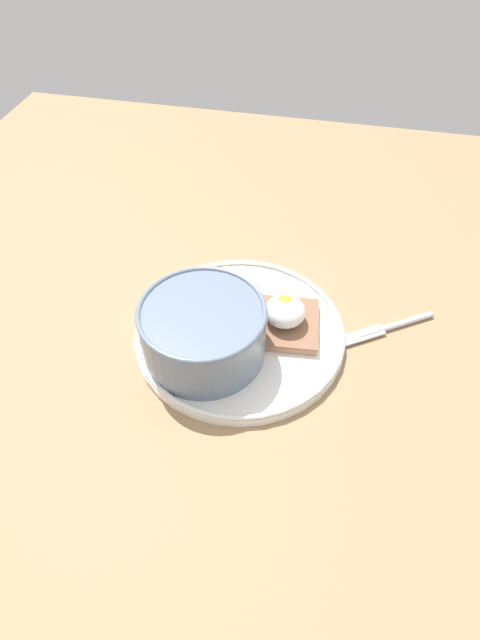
# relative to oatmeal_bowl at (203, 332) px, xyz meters

# --- Properties ---
(ground_plane) EXTENTS (1.20, 1.20, 0.02)m
(ground_plane) POSITION_rel_oatmeal_bowl_xyz_m (-0.03, -0.04, -0.05)
(ground_plane) COLOR #987853
(ground_plane) RESTS_ON ground
(plate) EXTENTS (0.26, 0.26, 0.02)m
(plate) POSITION_rel_oatmeal_bowl_xyz_m (-0.03, -0.04, -0.04)
(plate) COLOR white
(plate) RESTS_ON ground_plane
(oatmeal_bowl) EXTENTS (0.15, 0.15, 0.07)m
(oatmeal_bowl) POSITION_rel_oatmeal_bowl_xyz_m (0.00, 0.00, 0.00)
(oatmeal_bowl) COLOR slate
(oatmeal_bowl) RESTS_ON plate
(toast_slice) EXTENTS (0.09, 0.09, 0.01)m
(toast_slice) POSITION_rel_oatmeal_bowl_xyz_m (-0.09, -0.06, -0.03)
(toast_slice) COLOR #8A6047
(toast_slice) RESTS_ON plate
(poached_egg) EXTENTS (0.05, 0.07, 0.04)m
(poached_egg) POSITION_rel_oatmeal_bowl_xyz_m (-0.09, -0.06, -0.01)
(poached_egg) COLOR white
(poached_egg) RESTS_ON toast_slice
(banana_slice_front) EXTENTS (0.04, 0.04, 0.02)m
(banana_slice_front) POSITION_rel_oatmeal_bowl_xyz_m (-0.01, -0.09, -0.03)
(banana_slice_front) COLOR beige
(banana_slice_front) RESTS_ON plate
(banana_slice_left) EXTENTS (0.04, 0.04, 0.02)m
(banana_slice_left) POSITION_rel_oatmeal_bowl_xyz_m (-0.01, -0.12, -0.03)
(banana_slice_left) COLOR #FCE9BD
(banana_slice_left) RESTS_ON plate
(banana_slice_back) EXTENTS (0.05, 0.05, 0.02)m
(banana_slice_back) POSITION_rel_oatmeal_bowl_xyz_m (0.02, -0.11, -0.03)
(banana_slice_back) COLOR beige
(banana_slice_back) RESTS_ON plate
(knife) EXTENTS (0.13, 0.09, 0.01)m
(knife) POSITION_rel_oatmeal_bowl_xyz_m (-0.21, -0.09, -0.04)
(knife) COLOR silver
(knife) RESTS_ON ground_plane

